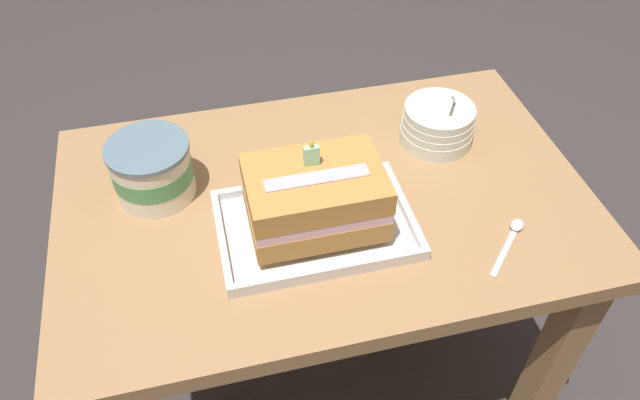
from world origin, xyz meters
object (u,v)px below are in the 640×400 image
at_px(bowl_stack, 437,124).
at_px(ice_cream_tub, 152,170).
at_px(serving_spoon_near_tray, 513,233).
at_px(foil_tray, 315,226).
at_px(birthday_cake, 315,197).

relative_size(bowl_stack, ice_cream_tub, 0.98).
bearing_deg(serving_spoon_near_tray, foil_tray, 163.94).
bearing_deg(foil_tray, bowl_stack, 31.68).
bearing_deg(foil_tray, ice_cream_tub, 148.85).
height_order(birthday_cake, serving_spoon_near_tray, birthday_cake).
height_order(foil_tray, bowl_stack, bowl_stack).
xyz_separation_m(bowl_stack, ice_cream_tub, (-0.55, -0.02, 0.02)).
bearing_deg(serving_spoon_near_tray, bowl_stack, 97.53).
distance_m(foil_tray, birthday_cake, 0.07).
height_order(bowl_stack, serving_spoon_near_tray, bowl_stack).
bearing_deg(serving_spoon_near_tray, birthday_cake, 163.94).
relative_size(foil_tray, serving_spoon_near_tray, 2.94).
height_order(birthday_cake, bowl_stack, birthday_cake).
bearing_deg(bowl_stack, serving_spoon_near_tray, -82.47).
relative_size(ice_cream_tub, serving_spoon_near_tray, 1.29).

